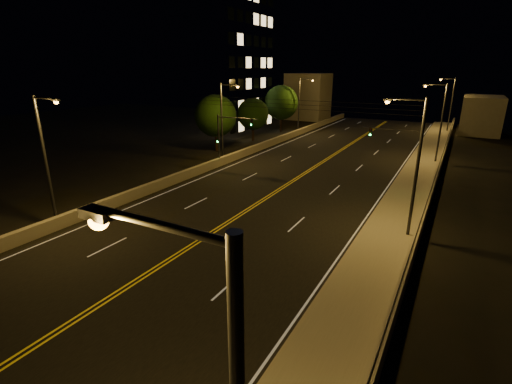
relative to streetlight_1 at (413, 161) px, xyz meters
The scene contains 22 objects.
road 12.68m from the streetlight_1, behind, with size 18.00×120.00×0.02m, color black.
sidewalk 5.21m from the streetlight_1, 128.80° to the right, with size 3.60×120.00×0.30m, color #A09986.
curb 5.84m from the streetlight_1, 160.94° to the right, with size 0.14×120.00×0.15m, color #A09986.
parapet_wall 4.62m from the streetlight_1, 43.86° to the right, with size 0.30×120.00×1.00m, color #A39988.
jersey_barrier 21.84m from the streetlight_1, behind, with size 0.45×120.00×0.91m, color #A39988.
distant_building_right 50.01m from the streetlight_1, 84.28° to the left, with size 6.00×10.00×6.15m, color gray.
distant_building_left 59.71m from the streetlight_1, 117.45° to the left, with size 8.00×8.00×9.51m, color gray.
parapet_rail 4.11m from the streetlight_1, 43.86° to the right, with size 0.06×0.06×120.00m, color black.
lane_markings 12.68m from the streetlight_1, behind, with size 17.32×116.00×0.00m.
streetlight_1 is the anchor object (origin of this frame).
streetlight_2 22.79m from the streetlight_1, 90.00° to the left, with size 2.55×0.28×9.05m.
streetlight_3 47.96m from the streetlight_1, 90.00° to the left, with size 2.55×0.28×9.05m.
streetlight_4 23.62m from the streetlight_1, 155.19° to the right, with size 2.55×0.28×9.05m.
streetlight_5 24.17m from the streetlight_1, 152.51° to the left, with size 2.55×0.28×9.05m.
streetlight_6 40.16m from the streetlight_1, 122.26° to the left, with size 2.55×0.28×9.05m.
traffic_signal_right 10.09m from the streetlight_1, 98.99° to the left, with size 5.11×0.31×5.76m.
traffic_signal_left 22.60m from the streetlight_1, 154.11° to the left, with size 5.11×0.31×5.76m.
overhead_wires 14.54m from the streetlight_1, 143.24° to the left, with size 22.00×0.03×0.83m.
building_tower 49.79m from the streetlight_1, 143.87° to the left, with size 24.00×15.00×27.16m.
tree_0 30.74m from the streetlight_1, 148.14° to the left, with size 5.48×5.48×7.43m.
tree_1 35.76m from the streetlight_1, 135.43° to the left, with size 4.73×4.73×6.40m.
tree_2 43.02m from the streetlight_1, 126.07° to the left, with size 5.81×5.81×7.88m.
Camera 1 is at (13.76, -3.34, 10.73)m, focal length 26.00 mm.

